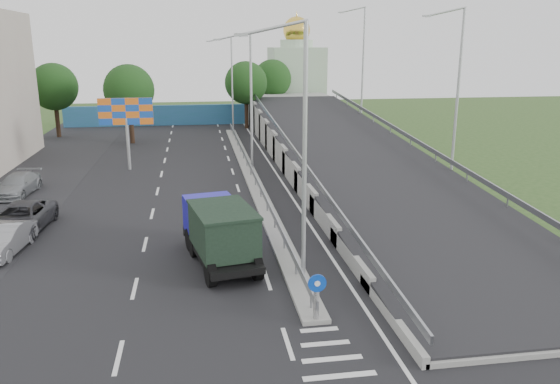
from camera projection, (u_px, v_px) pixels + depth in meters
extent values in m
plane|color=#2D4C1E|center=(331.00, 358.00, 16.83)|extent=(160.00, 160.00, 0.00)
cube|color=black|center=(211.00, 193.00, 35.46)|extent=(26.00, 90.00, 0.04)
cube|color=gray|center=(251.00, 176.00, 39.70)|extent=(1.00, 44.00, 0.20)
cube|color=gray|center=(413.00, 141.00, 40.94)|extent=(0.10, 50.00, 0.32)
cube|color=gray|center=(289.00, 145.00, 39.53)|extent=(0.10, 50.00, 0.32)
cube|color=gray|center=(251.00, 167.00, 39.53)|extent=(0.08, 44.00, 0.32)
cylinder|color=gray|center=(251.00, 171.00, 39.59)|extent=(0.09, 0.09, 0.60)
cylinder|color=black|center=(316.00, 302.00, 18.72)|extent=(0.20, 0.20, 1.20)
cylinder|color=#0C3FBF|center=(317.00, 283.00, 18.45)|extent=(0.64, 0.05, 0.64)
cylinder|color=white|center=(317.00, 284.00, 18.42)|extent=(0.20, 0.03, 0.20)
cylinder|color=#B2B5B7|center=(305.00, 155.00, 21.24)|extent=(0.18, 0.18, 10.00)
cylinder|color=#B2B5B7|center=(274.00, 28.00, 19.82)|extent=(2.57, 0.12, 0.66)
cube|color=#B2B5B7|center=(241.00, 35.00, 19.71)|extent=(0.50, 0.18, 0.12)
cylinder|color=#B2B5B7|center=(251.00, 103.00, 40.32)|extent=(0.18, 0.18, 10.00)
cylinder|color=#B2B5B7|center=(234.00, 36.00, 38.90)|extent=(2.57, 0.12, 0.66)
cube|color=#B2B5B7|center=(217.00, 40.00, 38.78)|extent=(0.50, 0.18, 0.12)
cylinder|color=#B2B5B7|center=(232.00, 84.00, 59.39)|extent=(0.18, 0.18, 10.00)
cylinder|color=#B2B5B7|center=(220.00, 39.00, 57.97)|extent=(2.57, 0.12, 0.66)
cube|color=#B2B5B7|center=(209.00, 41.00, 57.86)|extent=(0.50, 0.18, 0.12)
cube|color=#256789|center=(194.00, 115.00, 65.52)|extent=(30.00, 0.50, 2.40)
cube|color=#B2CCAD|center=(296.00, 81.00, 74.37)|extent=(7.00, 7.00, 9.00)
cylinder|color=#B2CCAD|center=(296.00, 44.00, 73.06)|extent=(4.40, 4.40, 1.00)
sphere|color=gold|center=(297.00, 30.00, 72.62)|extent=(3.60, 3.60, 3.60)
cone|color=gold|center=(297.00, 15.00, 72.10)|extent=(0.30, 0.30, 1.20)
cylinder|color=#B2B5B7|center=(128.00, 144.00, 41.68)|extent=(0.24, 0.24, 4.00)
cube|color=orange|center=(126.00, 111.00, 41.02)|extent=(4.00, 0.20, 2.00)
cylinder|color=black|center=(131.00, 123.00, 52.97)|extent=(0.44, 0.44, 4.00)
sphere|color=black|center=(129.00, 90.00, 52.14)|extent=(4.80, 4.80, 4.80)
cylinder|color=black|center=(246.00, 111.00, 62.39)|extent=(0.44, 0.44, 4.00)
sphere|color=black|center=(246.00, 83.00, 61.55)|extent=(4.80, 4.80, 4.80)
cylinder|color=black|center=(57.00, 118.00, 56.55)|extent=(0.44, 0.44, 4.00)
sphere|color=black|center=(54.00, 87.00, 55.71)|extent=(4.80, 4.80, 4.80)
cylinder|color=black|center=(272.00, 104.00, 69.66)|extent=(0.44, 0.44, 4.00)
sphere|color=black|center=(272.00, 79.00, 68.82)|extent=(4.80, 4.80, 4.80)
cylinder|color=black|center=(191.00, 239.00, 25.56)|extent=(0.53, 1.10, 1.06)
cylinder|color=black|center=(230.00, 235.00, 26.19)|extent=(0.53, 1.10, 1.06)
cylinder|color=black|center=(194.00, 246.00, 24.77)|extent=(0.53, 1.10, 1.06)
cylinder|color=black|center=(235.00, 241.00, 25.40)|extent=(0.53, 1.10, 1.06)
cylinder|color=black|center=(211.00, 274.00, 21.71)|extent=(0.53, 1.10, 1.06)
cylinder|color=black|center=(257.00, 267.00, 22.34)|extent=(0.53, 1.10, 1.06)
cube|color=black|center=(221.00, 249.00, 24.00)|extent=(3.30, 6.28, 0.29)
cube|color=#110D95|center=(209.00, 213.00, 25.80)|extent=(2.46, 1.93, 1.64)
cube|color=black|center=(205.00, 201.00, 26.36)|extent=(1.81, 0.40, 0.67)
cube|color=black|center=(206.00, 228.00, 26.81)|extent=(2.20, 0.56, 0.48)
cube|color=black|center=(223.00, 230.00, 23.20)|extent=(2.96, 4.03, 1.73)
cube|color=black|center=(223.00, 209.00, 22.96)|extent=(3.07, 4.14, 0.12)
imported|color=gray|center=(5.00, 240.00, 25.11)|extent=(1.93, 4.23, 1.34)
imported|color=#343439|center=(21.00, 218.00, 28.01)|extent=(2.83, 5.44, 1.47)
imported|color=gray|center=(18.00, 185.00, 35.00)|extent=(2.35, 4.78, 1.34)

